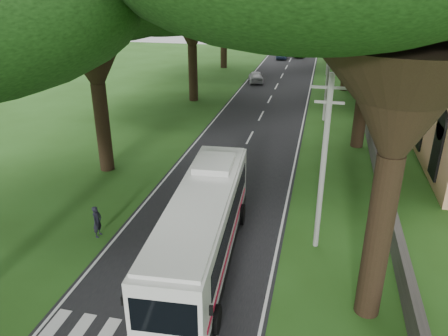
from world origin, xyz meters
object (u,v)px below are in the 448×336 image
object	(u,v)px
distant_car_a	(256,77)
distant_car_b	(282,53)
pole_far	(330,41)
pedestrian	(97,221)
pole_near	(323,162)
coach_bus	(203,227)
distant_car_c	(301,52)
pole_mid	(328,72)

from	to	relation	value
distant_car_a	distant_car_b	world-z (taller)	distant_car_b
pole_far	distant_car_b	bearing A→B (deg)	121.50
distant_car_b	pedestrian	world-z (taller)	pedestrian
pole_near	pedestrian	distance (m)	10.84
pole_near	distant_car_b	bearing A→B (deg)	97.66
coach_bus	distant_car_a	world-z (taller)	coach_bus
pole_far	coach_bus	xyz separation A→B (m)	(-4.70, -42.47, -2.36)
pole_near	distant_car_a	bearing A→B (deg)	103.66
distant_car_c	pole_far	bearing A→B (deg)	115.35
coach_bus	pedestrian	size ratio (longest dim) A/B	7.34
pole_mid	distant_car_c	world-z (taller)	pole_mid
pole_near	coach_bus	xyz separation A→B (m)	(-4.70, -2.47, -2.36)
coach_bus	distant_car_b	bearing A→B (deg)	88.49
pole_near	pole_far	world-z (taller)	same
pole_near	pole_mid	distance (m)	20.00
pole_mid	coach_bus	size ratio (longest dim) A/B	0.69
pole_far	distant_car_a	world-z (taller)	pole_far
distant_car_a	distant_car_c	world-z (taller)	distant_car_a
distant_car_c	distant_car_a	bearing A→B (deg)	87.18
coach_bus	pedestrian	bearing A→B (deg)	166.03
coach_bus	distant_car_a	bearing A→B (deg)	91.64
distant_car_c	pedestrian	xyz separation A→B (m)	(-5.97, -55.19, 0.12)
pole_near	pedestrian	size ratio (longest dim) A/B	5.05
pole_mid	distant_car_a	size ratio (longest dim) A/B	2.03
pole_mid	distant_car_b	world-z (taller)	pole_mid
pole_far	distant_car_c	size ratio (longest dim) A/B	1.80
pole_near	distant_car_b	xyz separation A→B (m)	(-6.89, 51.24, -3.41)
coach_bus	distant_car_b	distance (m)	53.77
pedestrian	coach_bus	bearing A→B (deg)	-96.76
pole_far	pole_near	bearing A→B (deg)	-90.00
distant_car_b	distant_car_c	distance (m)	3.63
distant_car_a	distant_car_c	bearing A→B (deg)	-113.99
pedestrian	distant_car_c	bearing A→B (deg)	-2.80
pole_mid	distant_car_b	xyz separation A→B (m)	(-6.89, 31.24, -3.41)
pedestrian	distant_car_a	bearing A→B (deg)	0.04
distant_car_b	pedestrian	xyz separation A→B (m)	(-3.30, -52.73, 0.02)
pole_mid	distant_car_c	xyz separation A→B (m)	(-4.22, 33.70, -3.51)
pole_mid	distant_car_a	distance (m)	16.18
pole_near	pole_mid	xyz separation A→B (m)	(0.00, 20.00, 0.00)
pole_far	distant_car_a	distance (m)	10.97
coach_bus	distant_car_b	xyz separation A→B (m)	(-2.19, 53.71, -1.05)
pole_near	pedestrian	bearing A→B (deg)	-171.68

